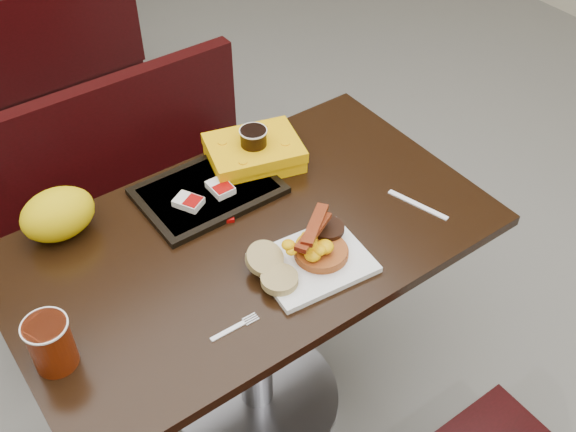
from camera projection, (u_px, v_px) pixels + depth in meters
floor at (258, 400)px, 2.22m from camera, size 6.00×7.00×0.01m
table_near at (254, 328)px, 1.96m from camera, size 1.20×0.70×0.75m
bench_near_n at (142, 199)px, 2.39m from camera, size 1.00×0.46×0.72m
bench_far_s at (19, 55)px, 3.10m from camera, size 1.00×0.46×0.72m
platter at (313, 263)px, 1.63m from camera, size 0.28×0.23×0.02m
pancake_stack at (321, 250)px, 1.63m from camera, size 0.16×0.16×0.03m
sausage_patty at (328, 228)px, 1.65m from camera, size 0.08×0.08×0.01m
scrambled_eggs at (307, 246)px, 1.59m from camera, size 0.10×0.09×0.05m
bacon_strips at (314, 230)px, 1.58m from camera, size 0.17×0.14×0.01m
muffin_bottom at (279, 279)px, 1.57m from camera, size 0.09×0.09×0.02m
muffin_top at (264, 259)px, 1.60m from camera, size 0.10×0.10×0.05m
coffee_cup_near at (51, 344)px, 1.39m from camera, size 0.11×0.11×0.12m
fork at (228, 331)px, 1.49m from camera, size 0.12×0.02×0.00m
knife at (418, 205)px, 1.78m from camera, size 0.06×0.17×0.00m
condiment_syrup at (214, 220)px, 1.74m from camera, size 0.05×0.05×0.01m
condiment_ketchup at (225, 218)px, 1.74m from camera, size 0.05×0.05×0.01m
tray at (208, 191)px, 1.82m from camera, size 0.36×0.25×0.02m
hashbrown_sleeve_left at (188, 202)px, 1.76m from camera, size 0.08×0.09×0.02m
hashbrown_sleeve_right at (220, 188)px, 1.80m from camera, size 0.05×0.07×0.02m
coffee_cup_far at (254, 145)px, 1.87m from camera, size 0.09×0.09×0.10m
clamshell at (254, 153)px, 1.89m from camera, size 0.29×0.25×0.07m
paper_bag at (58, 214)px, 1.67m from camera, size 0.20×0.17×0.13m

